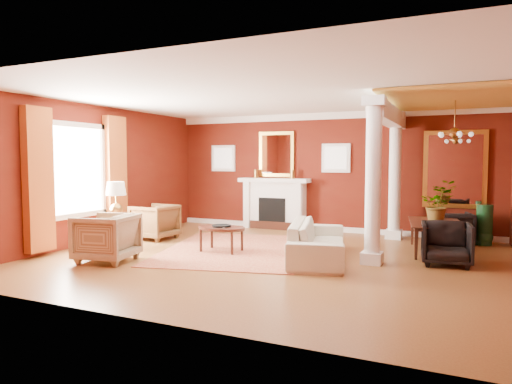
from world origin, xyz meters
The scene contains 27 objects.
ground centered at (0.00, 0.00, 0.00)m, with size 8.00×8.00×0.00m, color brown.
room_shell centered at (0.00, 0.00, 2.02)m, with size 8.04×7.04×2.92m.
fireplace centered at (-1.30, 3.32, 0.65)m, with size 1.85×0.42×1.29m.
overmantel_mirror centered at (-1.30, 3.45, 1.90)m, with size 0.95×0.07×1.15m.
flank_window_left centered at (-2.85, 3.46, 1.80)m, with size 0.70×0.07×0.70m.
flank_window_right centered at (0.25, 3.46, 1.80)m, with size 0.70×0.07×0.70m.
left_window centered at (-3.89, -0.60, 1.42)m, with size 0.21×2.55×2.60m.
column_front centered at (1.70, 0.30, 1.43)m, with size 0.36×0.36×2.80m.
column_back centered at (1.70, 3.00, 1.43)m, with size 0.36×0.36×2.80m.
header_beam centered at (1.70, 1.90, 2.62)m, with size 0.30×3.20×0.32m, color white.
amber_ceiling centered at (2.85, 1.75, 2.87)m, with size 2.30×3.40×0.04m, color gold.
dining_mirror centered at (2.90, 3.45, 1.55)m, with size 1.30×0.07×1.70m.
chandelier centered at (2.90, 1.80, 2.25)m, with size 0.60×0.62×0.75m.
crown_trim centered at (0.00, 3.46, 2.82)m, with size 8.00×0.08×0.16m, color white.
base_trim centered at (0.00, 3.46, 0.06)m, with size 8.00×0.08×0.12m, color white.
rug centered at (-0.94, 0.44, 0.01)m, with size 2.67×3.56×0.01m, color maroon.
sofa centered at (0.77, 0.25, 0.45)m, with size 2.31×0.67×0.90m, color beige.
armchair_leopard centered at (-3.12, 0.76, 0.43)m, with size 0.83×0.78×0.85m, color black.
armchair_stripe centered at (-2.51, -1.41, 0.46)m, with size 0.89×0.83×0.91m, color tan.
coffee_table centered at (-1.10, 0.14, 0.44)m, with size 0.95×0.95×0.48m.
coffee_book centered at (-1.11, 0.11, 0.58)m, with size 0.15×0.02×0.20m, color black.
side_table centered at (-3.17, -0.41, 0.87)m, with size 0.53×0.53×1.33m.
dining_table centered at (2.66, 1.74, 0.46)m, with size 1.66×0.59×0.93m, color black.
dining_chair_near centered at (2.84, 0.73, 0.40)m, with size 0.77×0.72×0.79m, color black.
dining_chair_far centered at (2.91, 2.85, 0.37)m, with size 0.72×0.68×0.74m, color black.
green_urn centered at (3.50, 3.00, 0.33)m, with size 0.35×0.35×0.85m.
potted_plant centered at (2.65, 1.77, 1.18)m, with size 0.58×0.64×0.50m, color #26591E.
Camera 1 is at (3.04, -7.43, 1.75)m, focal length 32.00 mm.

